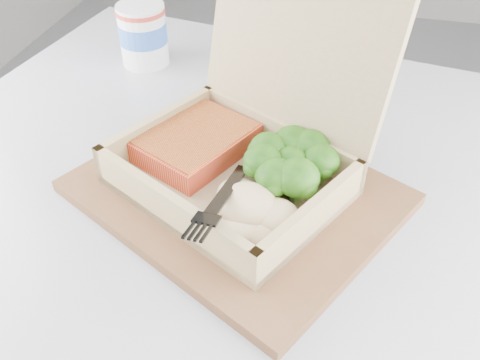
% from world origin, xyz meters
% --- Properties ---
extents(cafe_table, '(0.99, 0.99, 0.76)m').
position_xyz_m(cafe_table, '(-0.56, -0.43, 0.56)').
color(cafe_table, black).
rests_on(cafe_table, floor).
extents(serving_tray, '(0.40, 0.38, 0.01)m').
position_xyz_m(serving_tray, '(-0.57, -0.39, 0.76)').
color(serving_tray, brown).
rests_on(serving_tray, cafe_table).
extents(takeout_container, '(0.31, 0.30, 0.22)m').
position_xyz_m(takeout_container, '(-0.56, -0.36, 0.82)').
color(takeout_container, tan).
rests_on(takeout_container, serving_tray).
extents(salmon_fillet, '(0.14, 0.15, 0.03)m').
position_xyz_m(salmon_fillet, '(-0.62, -0.35, 0.79)').
color(salmon_fillet, '#FC5631').
rests_on(salmon_fillet, takeout_container).
extents(broccoli_pile, '(0.11, 0.11, 0.04)m').
position_xyz_m(broccoli_pile, '(-0.51, -0.37, 0.80)').
color(broccoli_pile, '#3D7B1B').
rests_on(broccoli_pile, takeout_container).
extents(mashed_potatoes, '(0.10, 0.08, 0.03)m').
position_xyz_m(mashed_potatoes, '(-0.54, -0.44, 0.80)').
color(mashed_potatoes, beige).
rests_on(mashed_potatoes, takeout_container).
extents(plastic_fork, '(0.02, 0.16, 0.03)m').
position_xyz_m(plastic_fork, '(-0.56, -0.41, 0.81)').
color(plastic_fork, black).
rests_on(plastic_fork, mashed_potatoes).
extents(paper_cup, '(0.07, 0.07, 0.09)m').
position_xyz_m(paper_cup, '(-0.78, -0.12, 0.80)').
color(paper_cup, silver).
rests_on(paper_cup, cafe_table).
extents(receipt, '(0.09, 0.16, 0.00)m').
position_xyz_m(receipt, '(-0.50, -0.23, 0.76)').
color(receipt, silver).
rests_on(receipt, cafe_table).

